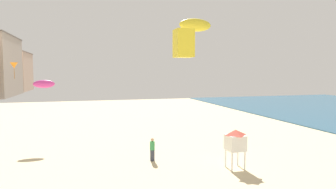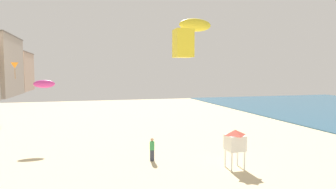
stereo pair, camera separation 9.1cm
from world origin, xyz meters
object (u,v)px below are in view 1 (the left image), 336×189
at_px(kite_flyer, 152,148).
at_px(kite_magenta_parafoil, 44,84).
at_px(lifeguard_stand, 235,140).
at_px(kite_yellow_parafoil, 195,25).
at_px(kite_yellow_box, 184,43).
at_px(kite_orange_delta, 14,65).

distance_m(kite_flyer, kite_magenta_parafoil, 11.91).
bearing_deg(lifeguard_stand, kite_yellow_parafoil, 76.08).
xyz_separation_m(kite_flyer, kite_yellow_box, (1.37, -2.70, 7.09)).
xyz_separation_m(kite_magenta_parafoil, kite_orange_delta, (-5.65, 15.87, 1.95)).
height_order(kite_flyer, kite_yellow_parafoil, kite_yellow_parafoil).
xyz_separation_m(kite_yellow_box, kite_yellow_parafoil, (2.73, 5.16, 2.01)).
xyz_separation_m(kite_yellow_parafoil, kite_orange_delta, (-17.70, 21.16, -2.84)).
xyz_separation_m(lifeguard_stand, kite_magenta_parafoil, (-12.78, 10.77, 3.39)).
bearing_deg(kite_flyer, kite_orange_delta, -33.78).
bearing_deg(kite_yellow_parafoil, kite_orange_delta, 129.90).
bearing_deg(kite_flyer, kite_yellow_parafoil, -122.83).
height_order(kite_flyer, kite_magenta_parafoil, kite_magenta_parafoil).
bearing_deg(lifeguard_stand, kite_flyer, 126.49).
distance_m(lifeguard_stand, kite_yellow_parafoil, 9.87).
distance_m(lifeguard_stand, kite_magenta_parafoil, 17.05).
bearing_deg(kite_yellow_box, kite_flyer, 116.97).
height_order(kite_yellow_box, kite_yellow_parafoil, kite_yellow_parafoil).
bearing_deg(kite_yellow_box, lifeguard_stand, -5.27).
xyz_separation_m(kite_flyer, lifeguard_stand, (4.83, -3.02, 0.92)).
relative_size(kite_flyer, kite_orange_delta, 0.75).
bearing_deg(kite_yellow_box, kite_magenta_parafoil, 131.72).
distance_m(kite_yellow_parafoil, kite_orange_delta, 27.73).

